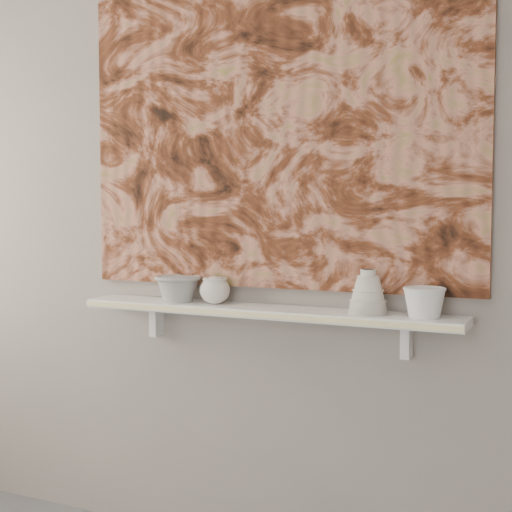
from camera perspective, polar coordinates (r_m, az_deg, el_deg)
The scene contains 11 objects.
wall_back at distance 2.57m, azimuth 1.53°, elevation 5.47°, with size 3.60×3.60×0.00m, color gray.
shelf at distance 2.51m, azimuth 0.65°, elevation -4.45°, with size 1.40×0.18×0.03m, color silver.
shelf_stripe at distance 2.43m, azimuth -0.26°, elevation -4.74°, with size 1.40×0.01×0.02m, color beige.
bracket_left at distance 2.81m, azimuth -7.97°, elevation -5.14°, with size 0.03×0.06×0.12m, color silver.
bracket_right at distance 2.43m, azimuth 11.95°, elevation -6.61°, with size 0.03×0.06×0.12m, color silver.
painting at distance 2.57m, azimuth 1.41°, elevation 9.71°, with size 1.50×0.03×1.10m, color brown.
house_motif at distance 2.40m, azimuth 11.18°, elevation 2.69°, with size 0.09×0.00×0.08m, color black.
bowl_grey at distance 2.67m, azimuth -6.27°, elevation -2.58°, with size 0.17×0.17×0.10m, color gray, non-canonical shape.
cup_cream at distance 2.59m, azimuth -3.31°, elevation -2.75°, with size 0.11×0.11×0.10m, color silver, non-canonical shape.
bell_vessel at distance 2.37m, azimuth 8.95°, elevation -2.83°, with size 0.13×0.13×0.15m, color beige, non-canonical shape.
bowl_white at distance 2.33m, azimuth 13.32°, elevation -3.61°, with size 0.14×0.14×0.10m, color silver, non-canonical shape.
Camera 1 is at (1.03, -0.76, 1.28)m, focal length 50.00 mm.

